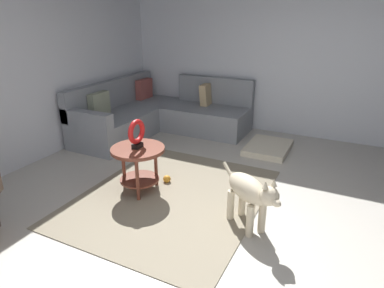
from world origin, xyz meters
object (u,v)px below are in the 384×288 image
object	(u,v)px
dog	(250,193)
dog_toy_ball	(167,179)
side_table	(138,158)
torus_sculpture	(137,133)
sectional_couch	(158,115)
dog_bed_mat	(268,148)

from	to	relation	value
dog	dog_toy_ball	bearing A→B (deg)	-75.60
side_table	torus_sculpture	xyz separation A→B (m)	(-0.00, -0.00, 0.29)
sectional_couch	side_table	xyz separation A→B (m)	(-1.89, -0.91, 0.12)
dog	torus_sculpture	bearing A→B (deg)	-60.32
dog_bed_mat	dog	bearing A→B (deg)	-171.01
side_table	dog_toy_ball	size ratio (longest dim) A/B	6.38
sectional_couch	side_table	distance (m)	2.10
side_table	dog	world-z (taller)	dog
dog_bed_mat	dog	distance (m)	2.06
sectional_couch	dog	distance (m)	3.03
side_table	dog	size ratio (longest dim) A/B	0.83
sectional_couch	dog_toy_ball	xyz separation A→B (m)	(-1.57, -1.09, -0.25)
dog_toy_ball	torus_sculpture	bearing A→B (deg)	150.46
dog	dog_toy_ball	distance (m)	1.29
sectional_couch	dog	size ratio (longest dim) A/B	3.12
torus_sculpture	dog_toy_ball	world-z (taller)	torus_sculpture
side_table	torus_sculpture	size ratio (longest dim) A/B	1.84
dog_bed_mat	dog_toy_ball	size ratio (longest dim) A/B	8.50
dog_bed_mat	dog_toy_ball	bearing A→B (deg)	151.57
sectional_couch	dog_bed_mat	world-z (taller)	sectional_couch
side_table	torus_sculpture	world-z (taller)	torus_sculpture
sectional_couch	dog_bed_mat	xyz separation A→B (m)	(-0.01, -1.93, -0.25)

